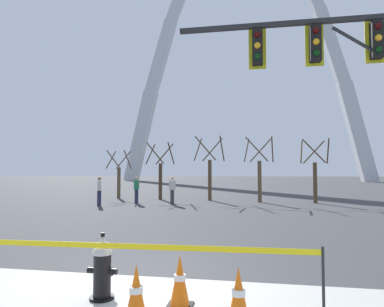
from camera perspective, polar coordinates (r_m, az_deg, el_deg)
ground_plane at (r=6.87m, az=-6.97°, el=-19.10°), size 240.00×240.00×0.00m
fire_hydrant at (r=5.63m, az=-14.54°, el=-17.76°), size 0.46×0.48×0.99m
caution_tape_barrier at (r=5.32m, az=-10.74°, el=-16.86°), size 5.49×0.23×0.91m
traffic_cone_by_hydrant at (r=4.78m, az=-9.20°, el=-21.93°), size 0.36×0.36×0.73m
traffic_cone_mid_sidewalk at (r=4.67m, az=7.69°, el=-22.41°), size 0.36×0.36×0.73m
traffic_cone_curb_edge at (r=5.21m, az=-2.03°, el=-20.33°), size 0.36×0.36×0.73m
traffic_signal_gantry at (r=9.42m, az=26.21°, el=11.84°), size 6.42×0.44×6.00m
monument_arch at (r=68.78m, az=8.35°, el=15.22°), size 46.42×2.37×53.59m
tree_far_left at (r=24.82m, az=-11.97°, el=-3.82°), size 1.57×1.57×3.36m
tree_left_mid at (r=23.43m, az=-5.24°, el=-3.42°), size 1.77×1.78×3.82m
tree_center_left at (r=22.67m, az=2.94°, el=-3.07°), size 1.92×1.93×4.15m
tree_center_right at (r=21.72m, az=11.06°, el=-3.22°), size 1.85×1.86×3.99m
tree_right_mid at (r=22.01m, az=19.60°, el=-3.31°), size 1.77×1.78×3.82m
pedestrian_walking_left at (r=19.91m, az=-3.28°, el=-6.06°), size 0.39×0.33×1.59m
pedestrian_standing_center at (r=20.65m, az=-9.14°, el=-5.92°), size 0.22×0.35×1.59m
pedestrian_walking_right at (r=19.79m, az=-15.05°, el=-5.99°), size 0.32×0.39×1.59m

